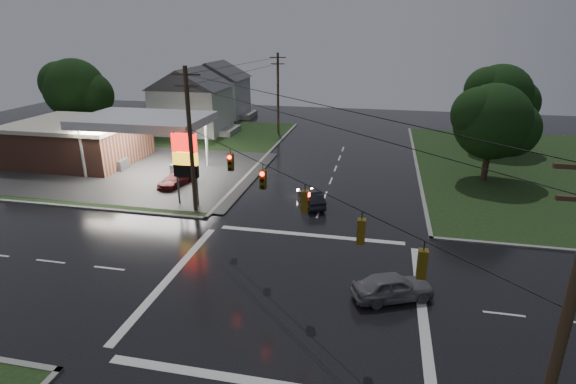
% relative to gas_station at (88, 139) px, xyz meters
% --- Properties ---
extents(ground, '(120.00, 120.00, 0.00)m').
position_rel_gas_station_xyz_m(ground, '(25.68, -19.70, -2.55)').
color(ground, black).
rests_on(ground, ground).
extents(grass_nw, '(36.00, 36.00, 0.08)m').
position_rel_gas_station_xyz_m(grass_nw, '(-0.32, 6.30, -2.51)').
color(grass_nw, black).
rests_on(grass_nw, ground).
extents(gas_station, '(26.20, 18.00, 5.60)m').
position_rel_gas_station_xyz_m(gas_station, '(0.00, 0.00, 0.00)').
color(gas_station, '#2D2D2D').
rests_on(gas_station, ground).
extents(pylon_sign, '(2.00, 0.35, 6.00)m').
position_rel_gas_station_xyz_m(pylon_sign, '(15.18, -9.20, 1.46)').
color(pylon_sign, '#59595E').
rests_on(pylon_sign, ground).
extents(utility_pole_nw, '(2.20, 0.32, 11.00)m').
position_rel_gas_station_xyz_m(utility_pole_nw, '(16.18, -10.20, 3.17)').
color(utility_pole_nw, '#382619').
rests_on(utility_pole_nw, ground).
extents(utility_pole_se, '(2.20, 0.32, 11.00)m').
position_rel_gas_station_xyz_m(utility_pole_se, '(35.18, -29.20, 3.17)').
color(utility_pole_se, '#382619').
rests_on(utility_pole_se, ground).
extents(utility_pole_n, '(2.20, 0.32, 10.50)m').
position_rel_gas_station_xyz_m(utility_pole_n, '(16.18, 18.30, 2.92)').
color(utility_pole_n, '#382619').
rests_on(utility_pole_n, ground).
extents(traffic_signals, '(26.87, 26.87, 1.47)m').
position_rel_gas_station_xyz_m(traffic_signals, '(25.69, -19.72, 3.93)').
color(traffic_signals, black).
rests_on(traffic_signals, ground).
extents(house_near, '(11.05, 8.48, 8.60)m').
position_rel_gas_station_xyz_m(house_near, '(4.73, 16.30, 1.86)').
color(house_near, silver).
rests_on(house_near, ground).
extents(house_far, '(11.05, 8.48, 8.60)m').
position_rel_gas_station_xyz_m(house_far, '(3.73, 28.30, 1.86)').
color(house_far, silver).
rests_on(house_far, ground).
extents(tree_nw_behind, '(8.93, 7.60, 10.00)m').
position_rel_gas_station_xyz_m(tree_nw_behind, '(-8.17, 10.29, 3.63)').
color(tree_nw_behind, black).
rests_on(tree_nw_behind, ground).
extents(tree_ne_near, '(7.99, 6.80, 8.98)m').
position_rel_gas_station_xyz_m(tree_ne_near, '(39.82, 2.29, 3.01)').
color(tree_ne_near, black).
rests_on(tree_ne_near, ground).
extents(tree_ne_far, '(8.46, 7.20, 9.80)m').
position_rel_gas_station_xyz_m(tree_ne_far, '(42.83, 14.29, 3.63)').
color(tree_ne_far, black).
rests_on(tree_ne_far, ground).
extents(car_north, '(2.86, 4.15, 1.30)m').
position_rel_gas_station_xyz_m(car_north, '(24.88, -7.21, -1.90)').
color(car_north, black).
rests_on(car_north, ground).
extents(car_crossing, '(4.61, 3.28, 1.46)m').
position_rel_gas_station_xyz_m(car_crossing, '(31.17, -19.46, -1.82)').
color(car_crossing, slate).
rests_on(car_crossing, ground).
extents(car_pump, '(2.48, 4.36, 1.19)m').
position_rel_gas_station_xyz_m(car_pump, '(12.13, -5.10, -1.95)').
color(car_pump, '#521215').
rests_on(car_pump, ground).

